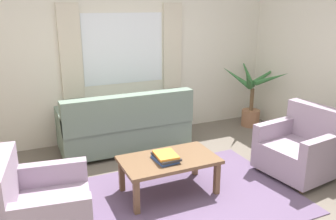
% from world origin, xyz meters
% --- Properties ---
extents(ground_plane, '(6.24, 6.24, 0.00)m').
position_xyz_m(ground_plane, '(0.00, 0.00, 0.00)').
color(ground_plane, '#6B6056').
extents(wall_back, '(5.32, 0.12, 2.60)m').
position_xyz_m(wall_back, '(0.00, 2.26, 1.30)').
color(wall_back, silver).
rests_on(wall_back, ground_plane).
extents(window_with_curtains, '(1.98, 0.07, 1.40)m').
position_xyz_m(window_with_curtains, '(0.00, 2.18, 1.45)').
color(window_with_curtains, white).
extents(area_rug, '(2.48, 1.85, 0.01)m').
position_xyz_m(area_rug, '(0.00, 0.00, 0.01)').
color(area_rug, '#604C6B').
rests_on(area_rug, ground_plane).
extents(couch, '(1.90, 0.82, 0.92)m').
position_xyz_m(couch, '(-0.20, 1.60, 0.37)').
color(couch, slate).
rests_on(couch, ground_plane).
extents(armchair_left, '(0.93, 0.95, 0.88)m').
position_xyz_m(armchair_left, '(-1.59, -0.16, 0.35)').
color(armchair_left, '#998499').
rests_on(armchair_left, ground_plane).
extents(armchair_right, '(0.92, 0.94, 0.88)m').
position_xyz_m(armchair_right, '(1.62, -0.07, 0.35)').
color(armchair_right, '#998499').
rests_on(armchair_right, ground_plane).
extents(coffee_table, '(1.10, 0.64, 0.44)m').
position_xyz_m(coffee_table, '(-0.13, 0.18, 0.38)').
color(coffee_table, brown).
rests_on(coffee_table, ground_plane).
extents(book_stack_on_table, '(0.26, 0.33, 0.08)m').
position_xyz_m(book_stack_on_table, '(-0.19, 0.15, 0.48)').
color(book_stack_on_table, '#335199').
rests_on(book_stack_on_table, coffee_table).
extents(potted_plant, '(1.20, 1.22, 1.20)m').
position_xyz_m(potted_plant, '(2.21, 1.72, 0.55)').
color(potted_plant, '#9E6B4C').
rests_on(potted_plant, ground_plane).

